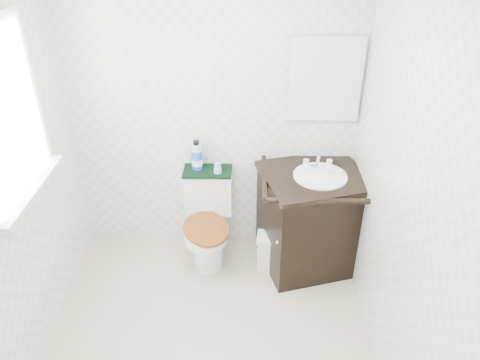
{
  "coord_description": "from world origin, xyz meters",
  "views": [
    {
      "loc": [
        0.27,
        -2.08,
        2.56
      ],
      "look_at": [
        0.21,
        0.75,
        0.86
      ],
      "focal_mm": 35.0,
      "sensor_mm": 36.0,
      "label": 1
    }
  ],
  "objects_px": {
    "trash_bin": "(270,252)",
    "mouthwash_bottle": "(197,156)",
    "vanity": "(312,217)",
    "toilet": "(208,222)",
    "cup": "(218,168)"
  },
  "relations": [
    {
      "from": "vanity",
      "to": "mouthwash_bottle",
      "type": "distance_m",
      "value": 1.01
    },
    {
      "from": "toilet",
      "to": "vanity",
      "type": "height_order",
      "value": "vanity"
    },
    {
      "from": "toilet",
      "to": "cup",
      "type": "relative_size",
      "value": 8.78
    },
    {
      "from": "trash_bin",
      "to": "mouthwash_bottle",
      "type": "xyz_separation_m",
      "value": [
        -0.58,
        0.31,
        0.69
      ]
    },
    {
      "from": "toilet",
      "to": "vanity",
      "type": "bearing_deg",
      "value": -4.8
    },
    {
      "from": "trash_bin",
      "to": "mouthwash_bottle",
      "type": "height_order",
      "value": "mouthwash_bottle"
    },
    {
      "from": "mouthwash_bottle",
      "to": "vanity",
      "type": "bearing_deg",
      "value": -13.54
    },
    {
      "from": "toilet",
      "to": "cup",
      "type": "bearing_deg",
      "value": 46.73
    },
    {
      "from": "trash_bin",
      "to": "cup",
      "type": "relative_size",
      "value": 3.81
    },
    {
      "from": "vanity",
      "to": "trash_bin",
      "type": "distance_m",
      "value": 0.43
    },
    {
      "from": "cup",
      "to": "vanity",
      "type": "bearing_deg",
      "value": -12.02
    },
    {
      "from": "trash_bin",
      "to": "vanity",
      "type": "bearing_deg",
      "value": 16.49
    },
    {
      "from": "trash_bin",
      "to": "mouthwash_bottle",
      "type": "relative_size",
      "value": 1.31
    },
    {
      "from": "cup",
      "to": "mouthwash_bottle",
      "type": "bearing_deg",
      "value": 159.95
    },
    {
      "from": "mouthwash_bottle",
      "to": "cup",
      "type": "relative_size",
      "value": 2.91
    }
  ]
}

